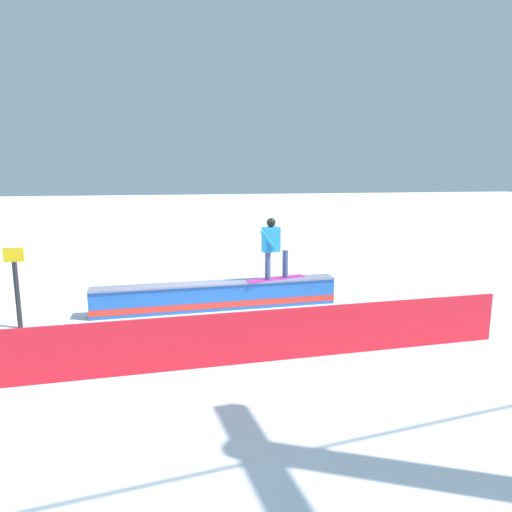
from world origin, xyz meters
name	(u,v)px	position (x,y,z in m)	size (l,w,h in m)	color
ground_plane	(218,309)	(0.00, 0.00, 0.00)	(120.00, 120.00, 0.00)	white
grind_box	(217,297)	(0.00, 0.00, 0.30)	(5.87, 0.64, 0.67)	blue
snowboarder	(273,246)	(-1.37, 0.00, 1.49)	(1.57, 0.68, 1.51)	#C82298
safety_fence	(242,338)	(0.00, 3.26, 0.46)	(9.96, 0.06, 0.92)	red
trail_marker	(16,285)	(4.27, 0.46, 0.93)	(0.40, 0.10, 1.73)	#262628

